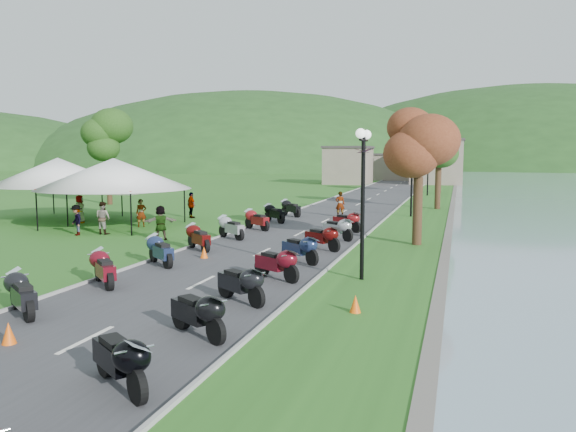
% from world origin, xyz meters
% --- Properties ---
extents(road, '(7.00, 120.00, 0.02)m').
position_xyz_m(road, '(0.00, 40.00, 0.01)').
color(road, '#3E3E41').
rests_on(road, ground).
extents(hills_backdrop, '(360.00, 120.00, 76.00)m').
position_xyz_m(hills_backdrop, '(0.00, 200.00, 0.00)').
color(hills_backdrop, '#285621').
rests_on(hills_backdrop, ground).
extents(far_building, '(18.00, 16.00, 5.00)m').
position_xyz_m(far_building, '(-2.00, 85.00, 2.50)').
color(far_building, gray).
rests_on(far_building, ground).
extents(moto_row_left, '(2.60, 44.45, 1.10)m').
position_xyz_m(moto_row_left, '(-2.78, 14.70, 0.55)').
color(moto_row_left, '#331411').
rests_on(moto_row_left, ground).
extents(moto_row_right, '(2.60, 33.35, 1.10)m').
position_xyz_m(moto_row_right, '(2.25, 14.09, 0.55)').
color(moto_row_right, '#331411').
rests_on(moto_row_right, ground).
extents(vendor_tent_main, '(5.95, 5.95, 4.00)m').
position_xyz_m(vendor_tent_main, '(-11.22, 27.80, 2.00)').
color(vendor_tent_main, white).
rests_on(vendor_tent_main, ground).
extents(vendor_tent_side, '(5.59, 5.59, 4.00)m').
position_xyz_m(vendor_tent_side, '(-16.68, 29.74, 2.00)').
color(vendor_tent_side, white).
rests_on(vendor_tent_side, ground).
extents(tree_lakeside, '(2.61, 2.61, 7.26)m').
position_xyz_m(tree_lakeside, '(6.25, 26.02, 3.63)').
color(tree_lakeside, '#2C591B').
rests_on(tree_lakeside, ground).
extents(pedestrian_a, '(0.74, 0.71, 1.63)m').
position_xyz_m(pedestrian_a, '(-9.60, 27.98, 0.00)').
color(pedestrian_a, slate).
rests_on(pedestrian_a, ground).
extents(pedestrian_b, '(0.91, 0.60, 1.74)m').
position_xyz_m(pedestrian_b, '(-9.95, 24.80, 0.00)').
color(pedestrian_b, slate).
rests_on(pedestrian_b, ground).
extents(pedestrian_c, '(1.09, 0.96, 1.61)m').
position_xyz_m(pedestrian_c, '(-11.02, 24.02, 0.00)').
color(pedestrian_c, slate).
rests_on(pedestrian_c, ground).
extents(traffic_cone_near, '(0.33, 0.33, 0.52)m').
position_xyz_m(traffic_cone_near, '(-1.48, 9.26, 0.26)').
color(traffic_cone_near, '#F2590C').
rests_on(traffic_cone_near, ground).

